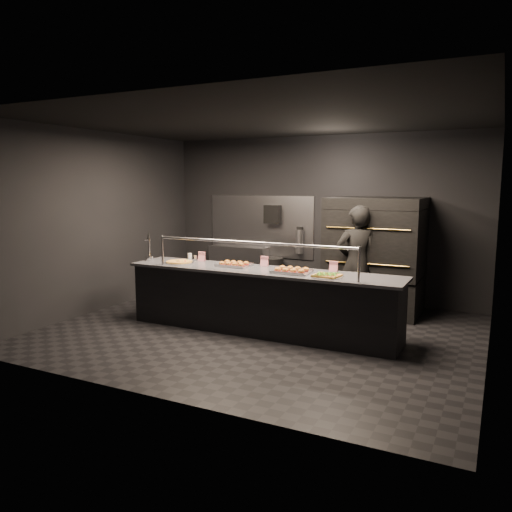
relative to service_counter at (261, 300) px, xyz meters
name	(u,v)px	position (x,y,z in m)	size (l,w,h in m)	color
room	(261,229)	(-0.02, 0.05, 1.03)	(6.04, 6.00, 3.00)	black
service_counter	(261,300)	(0.00, 0.00, 0.00)	(4.10, 0.78, 1.37)	black
pizza_oven	(375,255)	(1.20, 1.90, 0.50)	(1.50, 1.23, 1.91)	black
prep_shelf	(239,269)	(-1.60, 2.32, -0.01)	(1.20, 0.35, 0.90)	#99999E
towel_dispenser	(273,214)	(-0.90, 2.39, 1.09)	(0.30, 0.20, 0.35)	black
fire_extinguisher	(299,241)	(-0.35, 2.40, 0.60)	(0.14, 0.14, 0.51)	#B2B2B7
beer_tap	(149,252)	(-1.95, -0.05, 0.59)	(0.12, 0.18, 0.47)	silver
round_pizza	(179,262)	(-1.39, -0.03, 0.47)	(0.46, 0.46, 0.03)	silver
slider_tray_a	(234,264)	(-0.48, 0.07, 0.49)	(0.49, 0.37, 0.08)	silver
slider_tray_b	(292,271)	(0.50, -0.06, 0.49)	(0.53, 0.41, 0.08)	silver
square_pizza	(327,276)	(1.04, -0.15, 0.47)	(0.42, 0.42, 0.05)	silver
condiment_jar	(192,257)	(-1.37, 0.28, 0.51)	(0.17, 0.07, 0.11)	silver
tent_cards	(264,261)	(-0.09, 0.28, 0.53)	(2.29, 0.04, 0.15)	white
trash_bin	(272,277)	(-0.84, 2.22, -0.10)	(0.44, 0.44, 0.73)	black
worker	(356,264)	(1.06, 1.22, 0.44)	(0.66, 0.43, 1.81)	black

